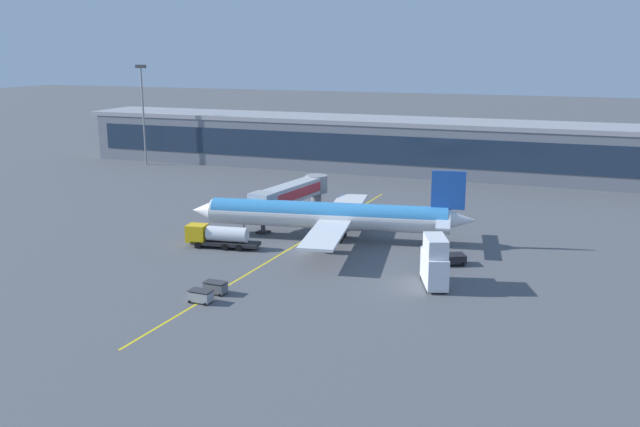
# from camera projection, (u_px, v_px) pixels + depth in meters

# --- Properties ---
(ground_plane) EXTENTS (700.00, 700.00, 0.00)m
(ground_plane) POSITION_uv_depth(u_px,v_px,m) (306.00, 250.00, 100.60)
(ground_plane) COLOR #515459
(apron_lead_in_line) EXTENTS (4.65, 79.90, 0.01)m
(apron_lead_in_line) POSITION_uv_depth(u_px,v_px,m) (296.00, 245.00, 103.24)
(apron_lead_in_line) COLOR yellow
(apron_lead_in_line) RESTS_ON ground_plane
(terminal_building) EXTENTS (189.77, 17.00, 12.22)m
(terminal_building) POSITION_uv_depth(u_px,v_px,m) (464.00, 148.00, 158.05)
(terminal_building) COLOR slate
(terminal_building) RESTS_ON ground_plane
(main_airliner) EXTENTS (43.46, 34.76, 11.18)m
(main_airliner) POSITION_uv_depth(u_px,v_px,m) (329.00, 215.00, 105.25)
(main_airliner) COLOR white
(main_airliner) RESTS_ON ground_plane
(jet_bridge) EXTENTS (6.58, 20.66, 6.51)m
(jet_bridge) POSITION_uv_depth(u_px,v_px,m) (293.00, 193.00, 116.68)
(jet_bridge) COLOR #B2B7BC
(jet_bridge) RESTS_ON ground_plane
(fuel_tanker) EXTENTS (11.03, 3.88, 3.25)m
(fuel_tanker) POSITION_uv_depth(u_px,v_px,m) (218.00, 236.00, 101.66)
(fuel_tanker) COLOR #232326
(fuel_tanker) RESTS_ON ground_plane
(catering_lift) EXTENTS (4.70, 7.24, 6.30)m
(catering_lift) POSITION_uv_depth(u_px,v_px,m) (435.00, 262.00, 84.98)
(catering_lift) COLOR white
(catering_lift) RESTS_ON ground_plane
(pushback_tug) EXTENTS (4.43, 3.76, 1.40)m
(pushback_tug) POSITION_uv_depth(u_px,v_px,m) (450.00, 258.00, 93.93)
(pushback_tug) COLOR black
(pushback_tug) RESTS_ON ground_plane
(baggage_cart_0) EXTENTS (2.72, 1.74, 1.48)m
(baggage_cart_0) POSITION_uv_depth(u_px,v_px,m) (201.00, 296.00, 79.98)
(baggage_cart_0) COLOR gray
(baggage_cart_0) RESTS_ON ground_plane
(baggage_cart_1) EXTENTS (2.72, 1.74, 1.48)m
(baggage_cart_1) POSITION_uv_depth(u_px,v_px,m) (215.00, 287.00, 82.84)
(baggage_cart_1) COLOR #595B60
(baggage_cart_1) RESTS_ON ground_plane
(apron_light_mast_0) EXTENTS (2.80, 0.50, 24.30)m
(apron_light_mast_0) POSITION_uv_depth(u_px,v_px,m) (143.00, 107.00, 171.07)
(apron_light_mast_0) COLOR gray
(apron_light_mast_0) RESTS_ON ground_plane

